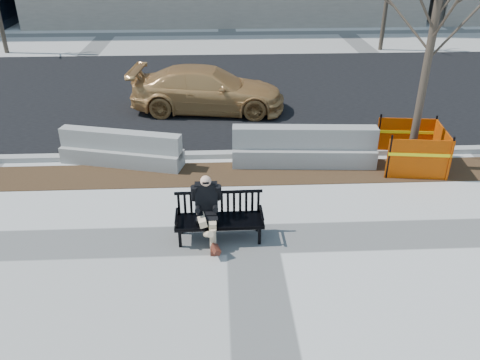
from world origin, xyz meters
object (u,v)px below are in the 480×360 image
object	(u,v)px
tree_fence	(409,166)
seated_man	(208,237)
bench	(220,238)
jersey_barrier_right	(303,164)
sedan	(209,111)
jersey_barrier_left	(123,164)

from	to	relation	value
tree_fence	seated_man	bearing A→B (deg)	-150.09
bench	tree_fence	xyz separation A→B (m)	(4.51, 2.76, 0.00)
bench	tree_fence	size ratio (longest dim) A/B	0.31
jersey_barrier_right	seated_man	bearing A→B (deg)	-123.47
sedan	bench	bearing A→B (deg)	-171.65
seated_man	jersey_barrier_right	world-z (taller)	seated_man
seated_man	sedan	size ratio (longest dim) A/B	0.27
tree_fence	jersey_barrier_left	distance (m)	6.82
bench	tree_fence	world-z (taller)	tree_fence
bench	jersey_barrier_left	xyz separation A→B (m)	(-2.29, 3.22, 0.00)
jersey_barrier_left	jersey_barrier_right	distance (m)	4.31
bench	tree_fence	distance (m)	5.29
tree_fence	jersey_barrier_right	xyz separation A→B (m)	(-2.49, 0.24, 0.00)
sedan	jersey_barrier_right	xyz separation A→B (m)	(2.29, -3.85, 0.00)
sedan	jersey_barrier_right	world-z (taller)	sedan
sedan	jersey_barrier_right	distance (m)	4.48
seated_man	tree_fence	xyz separation A→B (m)	(4.73, 2.72, 0.00)
seated_man	jersey_barrier_right	size ratio (longest dim) A/B	0.37
jersey_barrier_left	bench	bearing A→B (deg)	-40.16
bench	jersey_barrier_left	bearing A→B (deg)	124.39
bench	tree_fence	bearing A→B (deg)	30.52
bench	sedan	size ratio (longest dim) A/B	0.35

